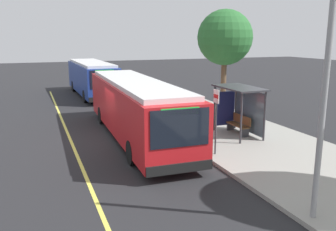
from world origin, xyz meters
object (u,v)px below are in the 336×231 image
(transit_bus_main, at_px, (136,107))
(route_sign_post, at_px, (216,113))
(waiting_bench, at_px, (239,124))
(pedestrian_commuter, at_px, (196,118))
(transit_bus_second, at_px, (92,77))

(transit_bus_main, xyz_separation_m, route_sign_post, (4.17, 2.29, 0.34))
(waiting_bench, bearing_deg, pedestrian_commuter, -93.94)
(transit_bus_second, relative_size, pedestrian_commuter, 6.27)
(route_sign_post, bearing_deg, waiting_bench, 132.50)
(route_sign_post, bearing_deg, pedestrian_commuter, 172.43)
(waiting_bench, height_order, route_sign_post, route_sign_post)
(transit_bus_second, relative_size, route_sign_post, 3.79)
(transit_bus_main, xyz_separation_m, transit_bus_second, (-14.34, 0.15, -0.00))
(transit_bus_main, distance_m, waiting_bench, 5.40)
(transit_bus_second, relative_size, waiting_bench, 6.63)
(waiting_bench, xyz_separation_m, pedestrian_commuter, (-0.17, -2.40, 0.48))
(pedestrian_commuter, bearing_deg, transit_bus_main, -119.24)
(waiting_bench, height_order, pedestrian_commuter, pedestrian_commuter)
(route_sign_post, relative_size, pedestrian_commuter, 1.66)
(route_sign_post, bearing_deg, transit_bus_main, -151.27)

